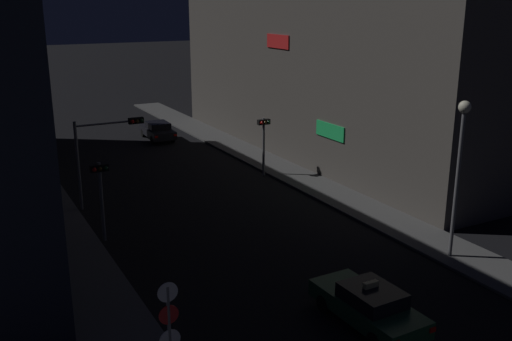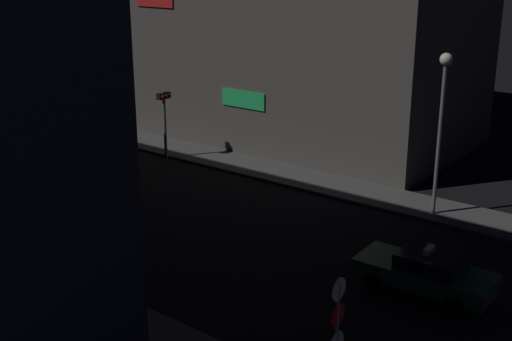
% 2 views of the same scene
% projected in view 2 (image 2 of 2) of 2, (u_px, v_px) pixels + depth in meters
% --- Properties ---
extents(sidewalk_right, '(2.69, 56.33, 0.13)m').
position_uv_depth(sidewalk_right, '(181.00, 150.00, 37.37)').
color(sidewalk_right, '#4C4C4C').
rests_on(sidewalk_right, ground_plane).
extents(taxi, '(1.90, 4.49, 1.62)m').
position_uv_depth(taxi, '(426.00, 272.00, 21.72)').
color(taxi, '#1E512D').
rests_on(taxi, ground_plane).
extents(traffic_light_left_kerb, '(0.80, 0.42, 3.74)m').
position_uv_depth(traffic_light_left_kerb, '(44.00, 193.00, 23.12)').
color(traffic_light_left_kerb, slate).
rests_on(traffic_light_left_kerb, ground_plane).
extents(traffic_light_right_kerb, '(0.80, 0.42, 3.68)m').
position_uv_depth(traffic_light_right_kerb, '(165.00, 111.00, 35.08)').
color(traffic_light_right_kerb, slate).
rests_on(traffic_light_right_kerb, ground_plane).
extents(street_lamp_near_block, '(0.51, 0.51, 6.67)m').
position_uv_depth(street_lamp_near_block, '(442.00, 105.00, 26.80)').
color(street_lamp_near_block, slate).
rests_on(street_lamp_near_block, sidewalk_right).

